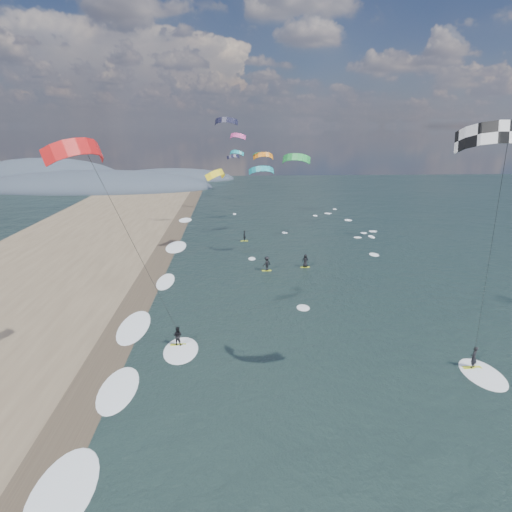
{
  "coord_description": "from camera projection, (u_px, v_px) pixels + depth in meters",
  "views": [
    {
      "loc": [
        -2.68,
        -18.23,
        16.19
      ],
      "look_at": [
        -1.0,
        12.0,
        7.0
      ],
      "focal_mm": 30.0,
      "sensor_mm": 36.0,
      "label": 1
    }
  ],
  "objects": [
    {
      "name": "bg_kite_field",
      "position": [
        246.0,
        152.0,
        74.76
      ],
      "size": [
        11.93,
        63.98,
        9.44
      ],
      "color": "#D83F8C",
      "rests_on": "ground"
    },
    {
      "name": "ground",
      "position": [
        288.0,
        451.0,
        22.26
      ],
      "size": [
        260.0,
        260.0,
        0.0
      ],
      "primitive_type": "plane",
      "color": "black",
      "rests_on": "ground"
    },
    {
      "name": "kitesurfer_near_a",
      "position": [
        501.0,
        200.0,
        21.37
      ],
      "size": [
        7.75,
        8.8,
        16.87
      ],
      "color": "#BBCB23",
      "rests_on": "ground"
    },
    {
      "name": "coastal_hills",
      "position": [
        86.0,
        185.0,
        122.93
      ],
      "size": [
        80.0,
        41.0,
        15.0
      ],
      "color": "#3D4756",
      "rests_on": "ground"
    },
    {
      "name": "wet_sand_strip",
      "position": [
        107.0,
        358.0,
        31.17
      ],
      "size": [
        3.0,
        240.0,
        0.0
      ],
      "primitive_type": "cube",
      "color": "#382D23",
      "rests_on": "ground"
    },
    {
      "name": "far_kitesurfers",
      "position": [
        273.0,
        257.0,
        52.23
      ],
      "size": [
        8.03,
        14.59,
        1.74
      ],
      "color": "#BBCB23",
      "rests_on": "ground"
    },
    {
      "name": "shoreline_surf",
      "position": [
        137.0,
        328.0,
        35.78
      ],
      "size": [
        2.4,
        79.4,
        0.11
      ],
      "color": "white",
      "rests_on": "ground"
    },
    {
      "name": "kitesurfer_near_b",
      "position": [
        123.0,
        229.0,
        25.92
      ],
      "size": [
        6.75,
        9.07,
        16.08
      ],
      "color": "#BBCB23",
      "rests_on": "ground"
    }
  ]
}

